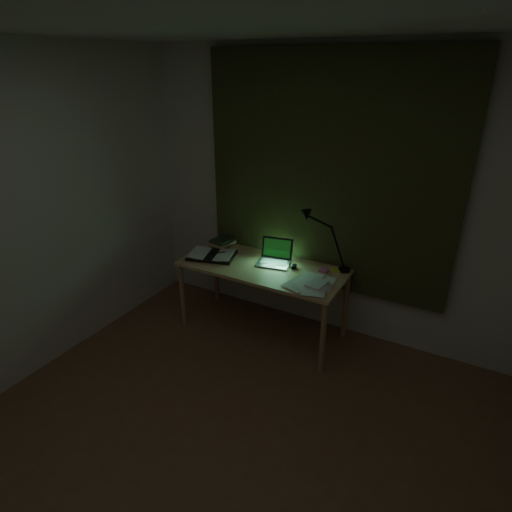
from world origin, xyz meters
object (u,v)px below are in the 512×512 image
(open_textbook, at_px, (212,255))
(desk, at_px, (262,299))
(book_stack, at_px, (222,243))
(loose_papers, at_px, (313,282))
(desk_lamp, at_px, (347,241))
(laptop, at_px, (273,254))

(open_textbook, bearing_deg, desk, -10.87)
(book_stack, xyz_separation_m, loose_papers, (1.07, -0.28, -0.03))
(desk, height_order, desk_lamp, desk_lamp)
(open_textbook, height_order, loose_papers, open_textbook)
(desk, xyz_separation_m, desk_lamp, (0.67, 0.26, 0.62))
(desk, xyz_separation_m, laptop, (0.07, 0.08, 0.44))
(open_textbook, bearing_deg, desk_lamp, -1.68)
(laptop, distance_m, book_stack, 0.64)
(laptop, bearing_deg, desk_lamp, 5.50)
(open_textbook, bearing_deg, loose_papers, -18.17)
(open_textbook, height_order, book_stack, book_stack)
(open_textbook, relative_size, book_stack, 1.97)
(laptop, distance_m, open_textbook, 0.60)
(desk, distance_m, open_textbook, 0.62)
(book_stack, distance_m, loose_papers, 1.10)
(laptop, distance_m, loose_papers, 0.48)
(laptop, relative_size, book_stack, 1.54)
(book_stack, bearing_deg, open_textbook, -78.61)
(desk, height_order, loose_papers, loose_papers)
(open_textbook, xyz_separation_m, desk_lamp, (1.17, 0.31, 0.26))
(desk, relative_size, book_stack, 6.94)
(laptop, relative_size, desk_lamp, 0.58)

